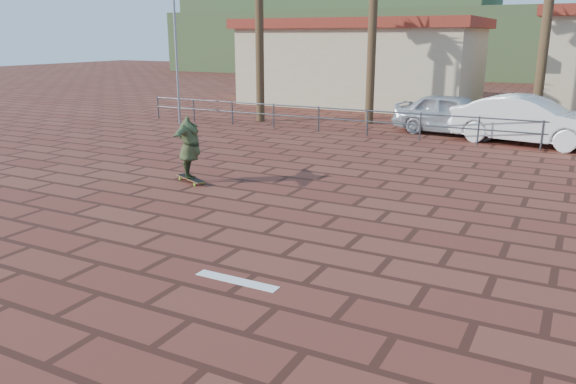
{
  "coord_description": "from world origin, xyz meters",
  "views": [
    {
      "loc": [
        5.08,
        -7.84,
        3.62
      ],
      "look_at": [
        0.37,
        1.12,
        0.8
      ],
      "focal_mm": 35.0,
      "sensor_mm": 36.0,
      "label": 1
    }
  ],
  "objects_px": {
    "skateboarder": "(190,148)",
    "car_silver": "(454,114)",
    "car_white": "(528,120)",
    "longboard": "(191,179)"
  },
  "relations": [
    {
      "from": "skateboarder",
      "to": "car_white",
      "type": "xyz_separation_m",
      "value": [
        7.05,
        9.65,
        -0.08
      ]
    },
    {
      "from": "longboard",
      "to": "car_white",
      "type": "bearing_deg",
      "value": 78.59
    },
    {
      "from": "longboard",
      "to": "car_white",
      "type": "height_order",
      "value": "car_white"
    },
    {
      "from": "car_white",
      "to": "car_silver",
      "type": "bearing_deg",
      "value": 82.33
    },
    {
      "from": "car_white",
      "to": "longboard",
      "type": "bearing_deg",
      "value": 154.27
    },
    {
      "from": "longboard",
      "to": "skateboarder",
      "type": "height_order",
      "value": "skateboarder"
    },
    {
      "from": "skateboarder",
      "to": "car_silver",
      "type": "xyz_separation_m",
      "value": [
        4.38,
        10.53,
        -0.14
      ]
    },
    {
      "from": "longboard",
      "to": "car_white",
      "type": "distance_m",
      "value": 11.98
    },
    {
      "from": "skateboarder",
      "to": "car_silver",
      "type": "bearing_deg",
      "value": -46.0
    },
    {
      "from": "car_silver",
      "to": "car_white",
      "type": "relative_size",
      "value": 0.9
    }
  ]
}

